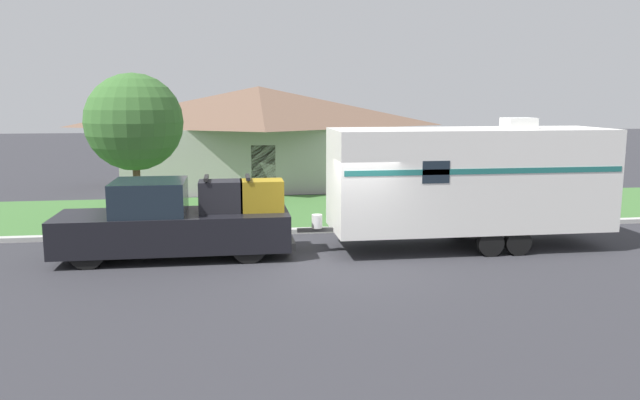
# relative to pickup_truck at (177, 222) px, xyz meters

# --- Properties ---
(ground_plane) EXTENTS (120.00, 120.00, 0.00)m
(ground_plane) POSITION_rel_pickup_truck_xyz_m (4.26, -1.34, -0.92)
(ground_plane) COLOR #2D2D33
(curb_strip) EXTENTS (80.00, 0.30, 0.14)m
(curb_strip) POSITION_rel_pickup_truck_xyz_m (4.26, 2.41, -0.85)
(curb_strip) COLOR #ADADA8
(curb_strip) RESTS_ON ground_plane
(lawn_strip) EXTENTS (80.00, 7.00, 0.03)m
(lawn_strip) POSITION_rel_pickup_truck_xyz_m (4.26, 6.06, -0.90)
(lawn_strip) COLOR #3D6B33
(lawn_strip) RESTS_ON ground_plane
(house_across_street) EXTENTS (12.56, 7.34, 4.56)m
(house_across_street) POSITION_rel_pickup_truck_xyz_m (2.75, 13.31, 1.44)
(house_across_street) COLOR #B2B2A8
(house_across_street) RESTS_ON ground_plane
(pickup_truck) EXTENTS (5.94, 1.99, 2.08)m
(pickup_truck) POSITION_rel_pickup_truck_xyz_m (0.00, 0.00, 0.00)
(pickup_truck) COLOR black
(pickup_truck) RESTS_ON ground_plane
(travel_trailer) EXTENTS (8.40, 2.40, 3.52)m
(travel_trailer) POSITION_rel_pickup_truck_xyz_m (7.78, -0.00, 0.97)
(travel_trailer) COLOR black
(travel_trailer) RESTS_ON ground_plane
(mailbox) EXTENTS (0.48, 0.20, 1.41)m
(mailbox) POSITION_rel_pickup_truck_xyz_m (-0.79, 3.37, 0.16)
(mailbox) COLOR brown
(mailbox) RESTS_ON ground_plane
(tree_in_yard) EXTENTS (3.14, 3.14, 4.84)m
(tree_in_yard) POSITION_rel_pickup_truck_xyz_m (-1.66, 4.96, 2.34)
(tree_in_yard) COLOR brown
(tree_in_yard) RESTS_ON ground_plane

